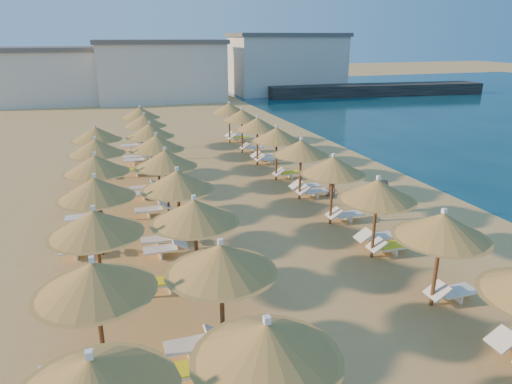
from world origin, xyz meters
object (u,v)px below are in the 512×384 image
object	(u,v)px
parasol_row_east	(333,167)
beachgoer_b	(384,197)
parasol_row_west	(177,181)
jetty	(376,90)
beachgoer_c	(331,179)

from	to	relation	value
parasol_row_east	beachgoer_b	distance (m)	3.39
beachgoer_b	parasol_row_west	bearing A→B (deg)	-99.92
jetty	parasol_row_west	distance (m)	50.87
jetty	beachgoer_c	distance (m)	43.25
beachgoer_b	beachgoer_c	bearing A→B (deg)	-169.92
jetty	beachgoer_b	size ratio (longest dim) A/B	19.02
parasol_row_east	beachgoer_c	xyz separation A→B (m)	(1.68, 3.24, -1.67)
parasol_row_east	jetty	bearing A→B (deg)	55.40
beachgoer_c	beachgoer_b	size ratio (longest dim) A/B	1.14
parasol_row_west	beachgoer_c	distance (m)	8.96
jetty	parasol_row_west	world-z (taller)	parasol_row_west
jetty	parasol_row_east	bearing A→B (deg)	-118.54
beachgoer_c	parasol_row_east	bearing A→B (deg)	-64.71
parasol_row_east	parasol_row_west	bearing A→B (deg)	180.00
parasol_row_west	beachgoer_c	bearing A→B (deg)	21.56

